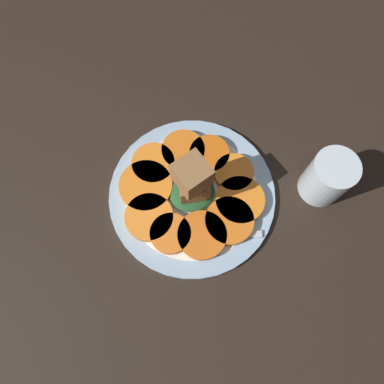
% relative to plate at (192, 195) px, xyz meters
% --- Properties ---
extents(table_slab, '(1.20, 1.20, 0.02)m').
position_rel_plate_xyz_m(table_slab, '(0.00, 0.00, -0.02)').
color(table_slab, black).
rests_on(table_slab, ground).
extents(plate, '(0.28, 0.28, 0.01)m').
position_rel_plate_xyz_m(plate, '(0.00, 0.00, 0.00)').
color(plate, '#99B7D1').
rests_on(plate, table_slab).
extents(carrot_slice_0, '(0.07, 0.07, 0.01)m').
position_rel_plate_xyz_m(carrot_slice_0, '(-0.05, -0.06, 0.01)').
color(carrot_slice_0, orange).
rests_on(carrot_slice_0, plate).
extents(carrot_slice_1, '(0.08, 0.08, 0.01)m').
position_rel_plate_xyz_m(carrot_slice_1, '(-0.01, -0.07, 0.01)').
color(carrot_slice_1, orange).
rests_on(carrot_slice_1, plate).
extents(carrot_slice_2, '(0.08, 0.08, 0.01)m').
position_rel_plate_xyz_m(carrot_slice_2, '(0.04, -0.06, 0.01)').
color(carrot_slice_2, orange).
rests_on(carrot_slice_2, plate).
extents(carrot_slice_3, '(0.08, 0.08, 0.01)m').
position_rel_plate_xyz_m(carrot_slice_3, '(0.07, -0.04, 0.01)').
color(carrot_slice_3, orange).
rests_on(carrot_slice_3, plate).
extents(carrot_slice_4, '(0.07, 0.07, 0.01)m').
position_rel_plate_xyz_m(carrot_slice_4, '(0.08, 0.01, 0.01)').
color(carrot_slice_4, orange).
rests_on(carrot_slice_4, plate).
extents(carrot_slice_5, '(0.07, 0.07, 0.01)m').
position_rel_plate_xyz_m(carrot_slice_5, '(0.05, 0.06, 0.01)').
color(carrot_slice_5, '#D66114').
rests_on(carrot_slice_5, plate).
extents(carrot_slice_6, '(0.08, 0.08, 0.01)m').
position_rel_plate_xyz_m(carrot_slice_6, '(0.01, 0.08, 0.01)').
color(carrot_slice_6, orange).
rests_on(carrot_slice_6, plate).
extents(carrot_slice_7, '(0.07, 0.07, 0.01)m').
position_rel_plate_xyz_m(carrot_slice_7, '(-0.05, 0.07, 0.01)').
color(carrot_slice_7, orange).
rests_on(carrot_slice_7, plate).
extents(carrot_slice_8, '(0.09, 0.09, 0.01)m').
position_rel_plate_xyz_m(carrot_slice_8, '(-0.07, 0.03, 0.01)').
color(carrot_slice_8, orange).
rests_on(carrot_slice_8, plate).
extents(carrot_slice_9, '(0.08, 0.08, 0.01)m').
position_rel_plate_xyz_m(carrot_slice_9, '(-0.08, -0.02, 0.01)').
color(carrot_slice_9, orange).
rests_on(carrot_slice_9, plate).
extents(center_pile, '(0.08, 0.07, 0.11)m').
position_rel_plate_xyz_m(center_pile, '(-0.00, -0.00, 0.06)').
color(center_pile, '#235128').
rests_on(center_pile, plate).
extents(fork, '(0.18, 0.07, 0.00)m').
position_rel_plate_xyz_m(fork, '(-0.00, -0.07, 0.01)').
color(fork, silver).
rests_on(fork, plate).
extents(water_glass, '(0.07, 0.07, 0.09)m').
position_rel_plate_xyz_m(water_glass, '(0.22, -0.05, 0.04)').
color(water_glass, silver).
rests_on(water_glass, table_slab).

